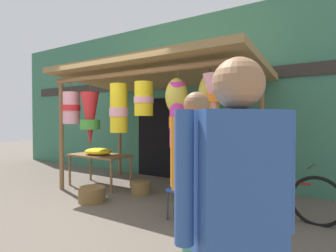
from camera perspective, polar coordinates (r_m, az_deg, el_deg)
The scene contains 11 objects.
ground_plane at distance 5.08m, azimuth -10.78°, elevation -15.37°, with size 30.00×30.00×0.00m, color #60564C.
shop_facade at distance 6.71m, azimuth 2.42°, elevation 5.42°, with size 12.30×0.29×3.87m.
market_stall_canopy at distance 5.17m, azimuth -3.90°, elevation 8.22°, with size 4.15×2.28×2.53m.
display_table at distance 6.12m, azimuth -14.26°, elevation -6.54°, with size 1.36×0.70×0.70m.
flower_heap_on_table at distance 6.04m, azimuth -14.54°, elevation -5.25°, with size 0.67×0.47×0.15m.
folding_chair at distance 4.07m, azimuth 4.34°, elevation -12.25°, with size 0.47×0.47×0.84m.
wicker_basket_by_table at distance 5.11m, azimuth -15.81°, elevation -13.79°, with size 0.47×0.47×0.26m, color brown.
wicker_basket_spare at distance 5.45m, azimuth -5.82°, elevation -12.86°, with size 0.38×0.38×0.25m, color brown.
parked_bicycle at distance 4.47m, azimuth 22.18°, elevation -13.17°, with size 1.75×0.44×0.92m.
vendor_in_orange at distance 1.32m, azimuth 14.49°, elevation -17.45°, with size 0.43×0.46×1.74m.
customer_foreground at distance 2.44m, azimuth 6.03°, elevation -9.22°, with size 0.32×0.57×1.71m.
Camera 1 is at (3.33, -3.55, 1.46)m, focal length 28.76 mm.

